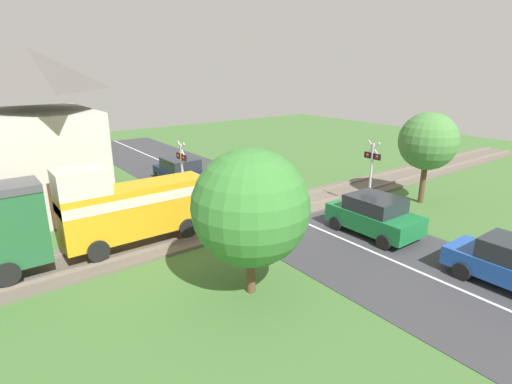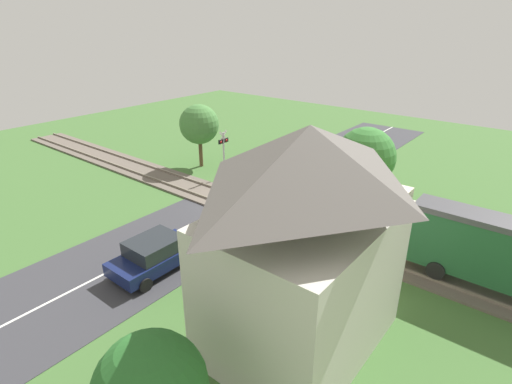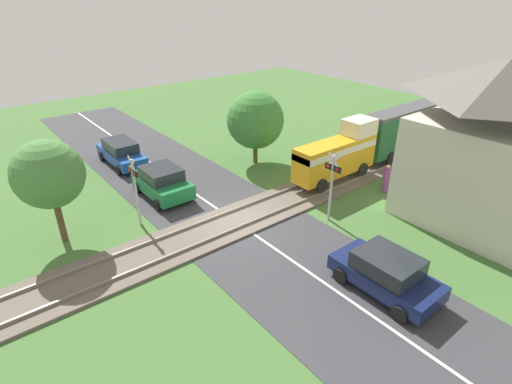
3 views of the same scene
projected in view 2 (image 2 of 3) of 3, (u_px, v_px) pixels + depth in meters
The scene contains 13 objects.
ground_plane at pixel (240, 205), 23.69m from camera, with size 60.00×60.00×0.00m, color #426B33.
road_surface at pixel (240, 205), 23.69m from camera, with size 48.00×6.40×0.02m.
track_bed at pixel (240, 204), 23.66m from camera, with size 2.80×48.00×0.24m.
train at pixel (438, 235), 16.64m from camera, with size 1.58×13.32×3.18m.
car_near_crossing at pixel (267, 166), 27.45m from camera, with size 3.73×2.06×1.64m.
car_far_side at pixel (155, 254), 17.33m from camera, with size 3.91×2.07×1.50m.
car_behind_queue at pixel (310, 148), 31.47m from camera, with size 4.45×1.80×1.55m.
crossing_signal_west_approach at pixel (224, 149), 26.77m from camera, with size 0.90×0.18×3.42m.
crossing_signal_east_approach at pixel (261, 203), 18.88m from camera, with size 0.90×0.18×3.42m.
station_building at pixel (304, 247), 12.33m from camera, with size 6.60×4.86×7.51m.
pedestrian_by_station at pixel (349, 262), 16.86m from camera, with size 0.39×0.39×1.56m.
tree_roadside_hedge at pixel (365, 157), 23.23m from camera, with size 3.50×3.50×4.53m.
tree_beyond_track at pixel (199, 124), 28.81m from camera, with size 2.86×2.86×4.62m.
Camera 2 is at (16.12, 14.15, 10.13)m, focal length 28.00 mm.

